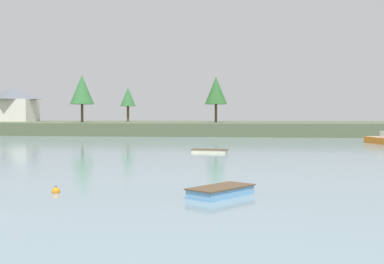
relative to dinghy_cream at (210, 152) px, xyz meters
The scene contains 8 objects.
far_shore_bank 58.36m from the dinghy_cream, 96.93° to the left, with size 218.31×50.12×2.16m, color #4C563D.
dinghy_cream is the anchor object (origin of this frame).
dinghy_skyblue 23.51m from the dinghy_cream, 83.21° to the right, with size 2.85×3.29×0.57m.
mooring_buoy_orange 23.80m from the dinghy_cream, 100.53° to the right, with size 0.35×0.35×0.41m.
shore_tree_center_right 56.46m from the dinghy_cream, 122.37° to the left, with size 4.66×4.66×9.25m.
shore_tree_center 48.46m from the dinghy_cream, 94.28° to the left, with size 4.26×4.26×8.68m.
shore_tree_center_left 63.71m from the dinghy_cream, 112.08° to the left, with size 3.35×3.35×7.49m.
cottage_near_water 79.69m from the dinghy_cream, 130.38° to the left, with size 10.39×7.61×7.76m.
Camera 1 is at (11.30, -13.25, 3.30)m, focal length 44.72 mm.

